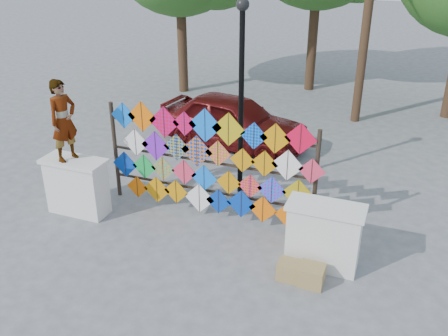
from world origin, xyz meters
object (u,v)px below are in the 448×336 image
Objects in this scene: vendor_woman at (63,121)px; lamppost at (241,82)px; kite_rack at (210,164)px; sedan at (233,121)px.

lamppost is (3.10, 2.20, 0.54)m from vendor_woman.
sedan is at bearing 103.08° from kite_rack.
kite_rack reaches higher than sedan.
sedan is at bearing 113.60° from lamppost.
lamppost reaches higher than kite_rack.
lamppost reaches higher than sedan.
kite_rack is 1.09× the size of lamppost.
lamppost is (0.24, 1.27, 1.45)m from kite_rack.
vendor_woman is 0.40× the size of sedan.
kite_rack is 1.94m from lamppost.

